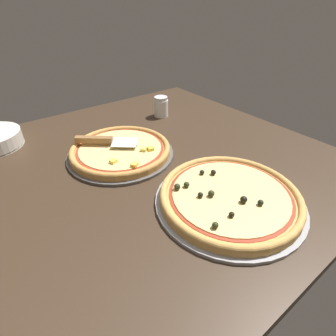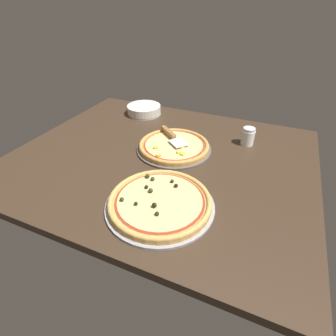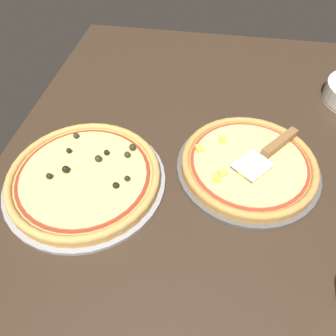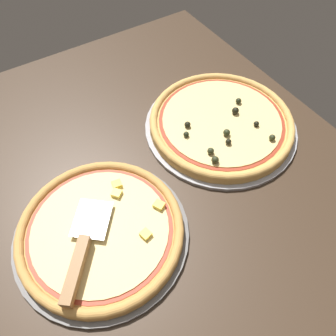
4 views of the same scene
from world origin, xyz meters
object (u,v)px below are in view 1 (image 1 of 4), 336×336
object	(u,v)px
serving_spatula	(100,140)
parmesan_shaker	(161,107)
pizza_back	(230,196)
pizza_front	(121,149)

from	to	relation	value
serving_spatula	parmesan_shaker	bearing A→B (deg)	-158.77
parmesan_shaker	pizza_back	bearing A→B (deg)	70.64
pizza_front	serving_spatula	world-z (taller)	serving_spatula
pizza_back	parmesan_shaker	size ratio (longest dim) A/B	4.18
parmesan_shaker	serving_spatula	bearing A→B (deg)	21.23
pizza_front	serving_spatula	bearing A→B (deg)	-53.79
parmesan_shaker	pizza_front	bearing A→B (deg)	32.14
pizza_front	pizza_back	bearing A→B (deg)	105.36
pizza_back	pizza_front	bearing A→B (deg)	-74.64
pizza_back	serving_spatula	distance (cm)	49.20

